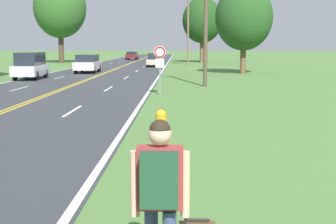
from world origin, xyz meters
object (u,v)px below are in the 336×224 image
(hitchhiker_person, at_px, (160,188))
(car_champagne_sedan_receding, at_px, (155,60))
(traffic_sign, at_px, (160,58))
(tree_behind_sign, at_px, (244,18))
(car_silver_van_mid_near, at_px, (30,65))
(car_maroon_hatchback_horizon, at_px, (132,55))
(tree_right_cluster, at_px, (202,20))
(car_white_suv_mid_far, at_px, (88,63))
(car_dark_grey_hatchback_distant, at_px, (157,58))
(fire_hydrant, at_px, (161,124))
(tree_mid_treeline, at_px, (60,8))

(hitchhiker_person, bearing_deg, car_champagne_sedan_receding, 3.02)
(traffic_sign, xyz_separation_m, tree_behind_sign, (6.48, 17.43, 2.96))
(traffic_sign, distance_m, tree_behind_sign, 18.83)
(traffic_sign, xyz_separation_m, car_silver_van_mid_near, (-9.87, 10.51, -0.83))
(car_champagne_sedan_receding, relative_size, car_maroon_hatchback_horizon, 1.31)
(tree_right_cluster, bearing_deg, traffic_sign, -95.48)
(car_white_suv_mid_far, height_order, car_dark_grey_hatchback_distant, car_white_suv_mid_far)
(hitchhiker_person, bearing_deg, car_dark_grey_hatchback_distant, 2.79)
(car_white_suv_mid_far, relative_size, car_dark_grey_hatchback_distant, 1.23)
(fire_hydrant, relative_size, car_champagne_sedan_receding, 0.17)
(car_maroon_hatchback_horizon, bearing_deg, hitchhiker_person, -171.43)
(traffic_sign, relative_size, tree_behind_sign, 0.32)
(tree_right_cluster, height_order, car_white_suv_mid_far, tree_right_cluster)
(tree_right_cluster, relative_size, car_champagne_sedan_receding, 1.88)
(hitchhiker_person, xyz_separation_m, traffic_sign, (-0.79, 18.88, 0.75))
(tree_right_cluster, xyz_separation_m, car_maroon_hatchback_horizon, (-11.06, 11.99, -5.08))
(traffic_sign, distance_m, tree_right_cluster, 43.34)
(tree_right_cluster, bearing_deg, car_white_suv_mid_far, -114.85)
(tree_behind_sign, relative_size, car_dark_grey_hatchback_distant, 1.98)
(fire_hydrant, distance_m, tree_right_cluster, 54.50)
(tree_mid_treeline, bearing_deg, car_silver_van_mid_near, -80.02)
(tree_behind_sign, relative_size, tree_mid_treeline, 0.66)
(car_champagne_sedan_receding, xyz_separation_m, car_maroon_hatchback_horizon, (-5.08, 24.34, -0.03))
(fire_hydrant, bearing_deg, car_champagne_sedan_receding, 93.21)
(hitchhiker_person, bearing_deg, car_silver_van_mid_near, 19.91)
(traffic_sign, xyz_separation_m, car_champagne_sedan_receding, (-1.85, 30.61, -1.05))
(car_champagne_sedan_receding, bearing_deg, tree_right_cluster, 152.74)
(fire_hydrant, height_order, car_silver_van_mid_near, car_silver_van_mid_near)
(car_silver_van_mid_near, distance_m, car_dark_grey_hatchback_distant, 30.11)
(tree_right_cluster, bearing_deg, tree_behind_sign, -84.73)
(tree_behind_sign, bearing_deg, tree_right_cluster, 95.27)
(car_dark_grey_hatchback_distant, bearing_deg, hitchhiker_person, 4.18)
(tree_mid_treeline, bearing_deg, traffic_sign, -69.50)
(car_champagne_sedan_receding, bearing_deg, car_white_suv_mid_far, -25.31)
(traffic_sign, bearing_deg, car_white_suv_mid_far, 111.41)
(traffic_sign, bearing_deg, fire_hydrant, -87.47)
(car_silver_van_mid_near, distance_m, car_maroon_hatchback_horizon, 44.54)
(fire_hydrant, height_order, car_maroon_hatchback_horizon, car_maroon_hatchback_horizon)
(hitchhiker_person, xyz_separation_m, tree_behind_sign, (5.69, 36.31, 3.71))
(traffic_sign, height_order, tree_mid_treeline, tree_mid_treeline)
(hitchhiker_person, xyz_separation_m, car_champagne_sedan_receding, (-2.64, 49.49, -0.30))
(tree_behind_sign, distance_m, car_silver_van_mid_near, 18.16)
(tree_mid_treeline, bearing_deg, car_white_suv_mid_far, -70.26)
(car_silver_van_mid_near, height_order, car_champagne_sedan_receding, car_silver_van_mid_near)
(traffic_sign, height_order, car_maroon_hatchback_horizon, traffic_sign)
(car_silver_van_mid_near, bearing_deg, tree_right_cluster, -25.47)
(car_white_suv_mid_far, bearing_deg, tree_behind_sign, -95.53)
(hitchhiker_person, xyz_separation_m, car_white_suv_mid_far, (-8.02, 37.33, -0.21))
(tree_behind_sign, height_order, car_silver_van_mid_near, tree_behind_sign)
(car_silver_van_mid_near, bearing_deg, car_dark_grey_hatchback_distant, -17.11)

